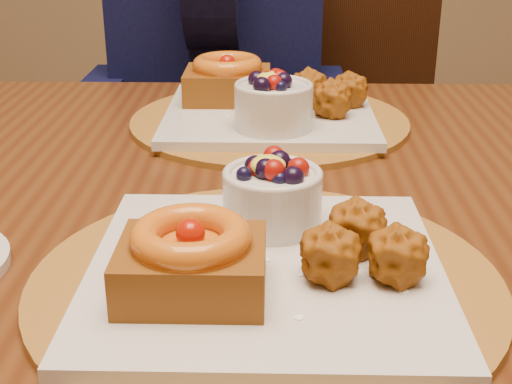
% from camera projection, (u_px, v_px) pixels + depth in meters
% --- Properties ---
extents(dining_table, '(1.60, 0.90, 0.76)m').
position_uv_depth(dining_table, '(268.00, 247.00, 0.81)').
color(dining_table, '#3E1C0B').
rests_on(dining_table, ground).
extents(place_setting_near, '(0.38, 0.38, 0.09)m').
position_uv_depth(place_setting_near, '(263.00, 257.00, 0.57)').
color(place_setting_near, brown).
rests_on(place_setting_near, dining_table).
extents(place_setting_far, '(0.38, 0.38, 0.09)m').
position_uv_depth(place_setting_far, '(267.00, 105.00, 0.96)').
color(place_setting_far, brown).
rests_on(place_setting_far, dining_table).
extents(chair_far, '(0.54, 0.54, 0.99)m').
position_uv_depth(chair_far, '(316.00, 150.00, 1.49)').
color(chair_far, black).
rests_on(chair_far, ground).
extents(diner, '(0.47, 0.46, 0.77)m').
position_uv_depth(diner, '(217.00, 26.00, 1.33)').
color(diner, black).
rests_on(diner, ground).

